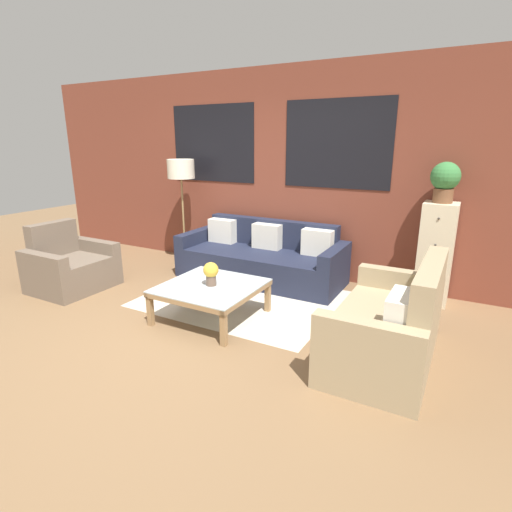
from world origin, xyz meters
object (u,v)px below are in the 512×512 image
armchair_corner (70,267)px  flower_vase (211,272)px  floor_lamp (181,174)px  drawer_cabinet (435,254)px  coffee_table (211,289)px  potted_plant (445,180)px  couch_dark (262,259)px  settee_vintage (390,327)px

armchair_corner → flower_vase: 2.14m
floor_lamp → drawer_cabinet: 3.61m
coffee_table → drawer_cabinet: drawer_cabinet is taller
coffee_table → drawer_cabinet: (2.02, 1.62, 0.26)m
potted_plant → flower_vase: bearing=-141.0°
couch_dark → settee_vintage: 2.40m
coffee_table → floor_lamp: size_ratio=0.61×
settee_vintage → armchair_corner: 3.95m
armchair_corner → coffee_table: armchair_corner is taller
settee_vintage → coffee_table: size_ratio=1.50×
settee_vintage → drawer_cabinet: size_ratio=1.24×
couch_dark → settee_vintage: (1.96, -1.37, 0.03)m
coffee_table → potted_plant: size_ratio=2.18×
couch_dark → armchair_corner: armchair_corner is taller
potted_plant → settee_vintage: bearing=-96.4°
coffee_table → floor_lamp: floor_lamp is taller
potted_plant → floor_lamp: bearing=-177.1°
couch_dark → flower_vase: (0.14, -1.40, 0.24)m
floor_lamp → potted_plant: size_ratio=3.55×
floor_lamp → drawer_cabinet: floor_lamp is taller
armchair_corner → drawer_cabinet: bearing=22.8°
coffee_table → flower_vase: flower_vase is taller
coffee_table → floor_lamp: bearing=136.0°
coffee_table → potted_plant: (2.02, 1.62, 1.10)m
potted_plant → flower_vase: potted_plant is taller
drawer_cabinet → coffee_table: bearing=-141.2°
drawer_cabinet → settee_vintage: bearing=-96.4°
armchair_corner → flower_vase: armchair_corner is taller
coffee_table → floor_lamp: 2.33m
settee_vintage → armchair_corner: settee_vintage is taller
settee_vintage → coffee_table: settee_vintage is taller
couch_dark → coffee_table: couch_dark is taller
couch_dark → flower_vase: 1.43m
settee_vintage → potted_plant: potted_plant is taller
potted_plant → flower_vase: size_ratio=1.78×
armchair_corner → potted_plant: (4.13, 1.73, 1.15)m
drawer_cabinet → potted_plant: potted_plant is taller
settee_vintage → coffee_table: (-1.84, -0.02, 0.02)m
floor_lamp → drawer_cabinet: size_ratio=1.34×
couch_dark → settee_vintage: settee_vintage is taller
armchair_corner → potted_plant: size_ratio=2.05×
couch_dark → potted_plant: bearing=6.0°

